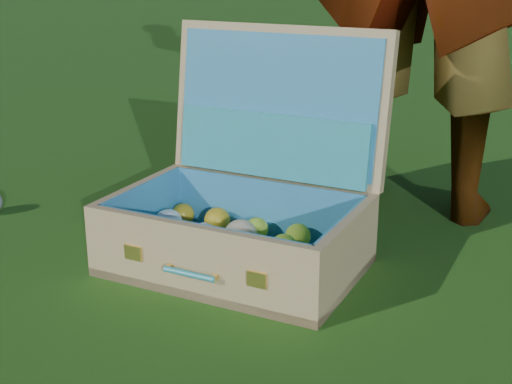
# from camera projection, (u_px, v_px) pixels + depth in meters

# --- Properties ---
(ground) EXTENTS (60.00, 60.00, 0.00)m
(ground) POSITION_uv_depth(u_px,v_px,m) (122.00, 272.00, 1.68)
(ground) COLOR #215114
(ground) RESTS_ON ground
(suitcase) EXTENTS (0.66, 0.59, 0.55)m
(suitcase) POSITION_uv_depth(u_px,v_px,m) (250.00, 197.00, 1.72)
(suitcase) COLOR tan
(suitcase) RESTS_ON ground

